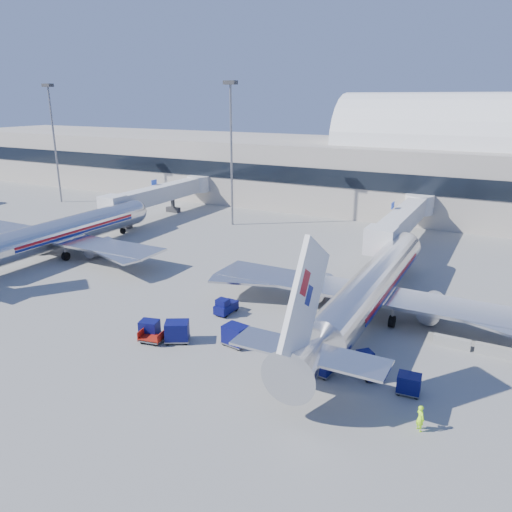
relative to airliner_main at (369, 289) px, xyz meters
The scene contains 20 objects.
ground 11.35m from the airliner_main, 155.75° to the right, with size 260.00×260.00×0.00m, color gray.
terminal 56.80m from the airliner_main, 114.64° to the left, with size 170.00×28.15×21.00m.
airliner_main is the anchor object (origin of this frame).
airliner_mid 42.00m from the airliner_main, behind, with size 32.00×37.26×12.07m.
jetbridge_near 26.43m from the airliner_main, 95.22° to the left, with size 4.40×27.50×6.25m.
jetbridge_mid 51.62m from the airliner_main, 149.36° to the left, with size 4.40×27.50×6.25m.
mast_far_west 75.44m from the airliner_main, 159.99° to the left, with size 2.00×1.20×22.60m.
mast_west 41.12m from the airliner_main, 139.64° to the left, with size 2.00×1.20×22.60m.
barrier_near 8.74m from the airliner_main, 17.39° to the right, with size 3.00×0.55×0.90m, color #9E9E96.
barrier_mid 11.84m from the airliner_main, 12.50° to the right, with size 3.00×0.55×0.90m, color #9E9E96.
tug_lead 11.34m from the airliner_main, 115.65° to the right, with size 2.23×1.61×1.31m.
tug_right 10.72m from the airliner_main, 73.97° to the right, with size 2.74×2.73×1.68m.
tug_left 13.84m from the airliner_main, 155.76° to the right, with size 1.46×2.65×1.67m.
cart_train_a 13.76m from the airliner_main, 127.59° to the right, with size 2.26×1.85×1.81m.
cart_train_b 18.24m from the airliner_main, 136.17° to the right, with size 2.61×2.42×1.85m.
cart_train_c 20.54m from the airliner_main, 140.89° to the right, with size 1.96×1.68×1.49m.
cart_solo_near 11.91m from the airliner_main, 91.59° to the right, with size 2.16×1.75×1.75m.
cart_solo_far 13.08m from the airliner_main, 61.17° to the right, with size 1.78×1.42×1.48m.
cart_open_red 20.46m from the airliner_main, 137.35° to the right, with size 2.18×1.71×0.53m.
ramp_worker 17.15m from the airliner_main, 63.07° to the right, with size 0.65×0.43×1.79m, color #A0FB1A.
Camera 1 is at (21.11, -39.20, 20.18)m, focal length 35.00 mm.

